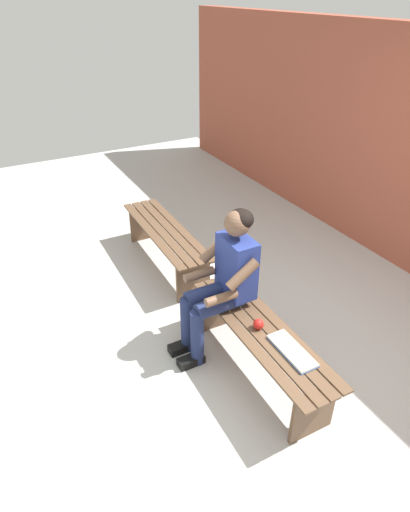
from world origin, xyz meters
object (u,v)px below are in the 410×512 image
at_px(bench_far, 166,239).
at_px(person_seated, 223,278).
at_px(book_open, 292,351).
at_px(apple, 258,324).
at_px(bench_near, 261,340).

xyz_separation_m(bench_far, person_seated, (-1.37, 0.10, 0.35)).
xyz_separation_m(bench_far, book_open, (-2.09, -0.05, 0.12)).
relative_size(bench_far, book_open, 3.81).
relative_size(bench_far, apple, 19.30).
relative_size(bench_near, apple, 18.62).
relative_size(apple, book_open, 0.20).
bearing_deg(apple, bench_near, -138.21).
bearing_deg(book_open, bench_near, 10.06).
xyz_separation_m(bench_near, bench_far, (1.79, 0.00, 0.00)).
height_order(person_seated, book_open, person_seated).
xyz_separation_m(bench_near, person_seated, (0.42, 0.10, 0.35)).
xyz_separation_m(person_seated, apple, (-0.40, -0.08, -0.20)).
bearing_deg(bench_far, bench_near, 180.00).
bearing_deg(person_seated, book_open, -168.36).
bearing_deg(apple, person_seated, 11.29).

